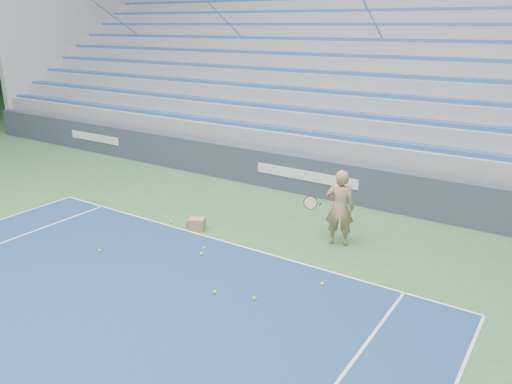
{
  "coord_description": "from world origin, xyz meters",
  "views": [
    {
      "loc": [
        6.3,
        3.69,
        4.68
      ],
      "look_at": [
        0.54,
        12.38,
        1.15
      ],
      "focal_mm": 35.0,
      "sensor_mm": 36.0,
      "label": 1
    }
  ],
  "objects": [
    {
      "name": "tennis_ball_4",
      "position": [
        -1.91,
        9.97,
        0.03
      ],
      "size": [
        0.07,
        0.07,
        0.07
      ],
      "primitive_type": "sphere",
      "color": "#C5E82F",
      "rests_on": "ground"
    },
    {
      "name": "tennis_ball_2",
      "position": [
        0.02,
        11.07,
        0.03
      ],
      "size": [
        0.07,
        0.07,
        0.07
      ],
      "primitive_type": "sphere",
      "color": "#C5E82F",
      "rests_on": "ground"
    },
    {
      "name": "tennis_ball_5",
      "position": [
        -0.13,
        11.33,
        0.03
      ],
      "size": [
        0.07,
        0.07,
        0.07
      ],
      "primitive_type": "sphere",
      "color": "#C5E82F",
      "rests_on": "ground"
    },
    {
      "name": "sponsor_barrier",
      "position": [
        0.0,
        15.88,
        0.55
      ],
      "size": [
        30.0,
        0.32,
        1.1
      ],
      "color": "#353C51",
      "rests_on": "ground"
    },
    {
      "name": "bleachers",
      "position": [
        0.0,
        21.6,
        2.36
      ],
      "size": [
        31.0,
        9.15,
        7.3
      ],
      "color": "#93959B",
      "rests_on": "ground"
    },
    {
      "name": "tennis_player",
      "position": [
        2.18,
        13.21,
        0.86
      ],
      "size": [
        0.97,
        0.92,
        1.72
      ],
      "color": "tan",
      "rests_on": "ground"
    },
    {
      "name": "ball_box",
      "position": [
        -0.97,
        12.09,
        0.14
      ],
      "size": [
        0.46,
        0.42,
        0.28
      ],
      "color": "#A3744E",
      "rests_on": "ground"
    },
    {
      "name": "tennis_ball_0",
      "position": [
        1.97,
        10.17,
        0.03
      ],
      "size": [
        0.07,
        0.07,
        0.07
      ],
      "primitive_type": "sphere",
      "color": "#C5E82F",
      "rests_on": "ground"
    },
    {
      "name": "tennis_ball_6",
      "position": [
        1.24,
        9.96,
        0.03
      ],
      "size": [
        0.07,
        0.07,
        0.07
      ],
      "primitive_type": "sphere",
      "color": "#C5E82F",
      "rests_on": "ground"
    },
    {
      "name": "tennis_ball_1",
      "position": [
        -1.77,
        12.06,
        0.03
      ],
      "size": [
        0.07,
        0.07,
        0.07
      ],
      "primitive_type": "sphere",
      "color": "#C5E82F",
      "rests_on": "ground"
    },
    {
      "name": "tennis_ball_3",
      "position": [
        2.74,
        11.32,
        0.03
      ],
      "size": [
        0.07,
        0.07,
        0.07
      ],
      "primitive_type": "sphere",
      "color": "#C5E82F",
      "rests_on": "ground"
    }
  ]
}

